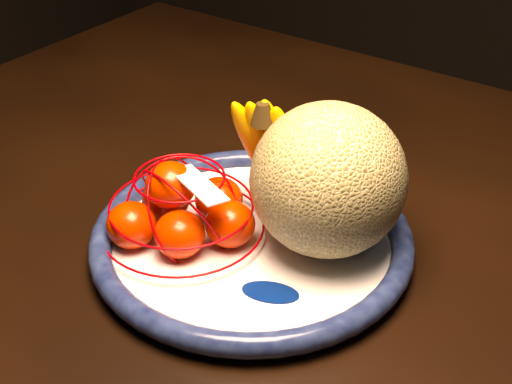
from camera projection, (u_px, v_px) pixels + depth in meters
The scene contains 6 objects.
dining_table at pixel (402, 316), 0.82m from camera, with size 1.70×1.14×0.80m.
fruit_bowl at pixel (252, 239), 0.78m from camera, with size 0.35×0.35×0.03m.
cantaloupe at pixel (328, 180), 0.73m from camera, with size 0.16×0.16×0.16m, color olive.
banana_bunch at pixel (273, 146), 0.79m from camera, with size 0.11×0.10×0.16m.
mandarin_bag at pixel (183, 211), 0.77m from camera, with size 0.23×0.23×0.11m.
price_tag at pixel (199, 185), 0.73m from camera, with size 0.07×0.03×0.00m, color white.
Camera 1 is at (0.22, -0.58, 1.28)m, focal length 50.00 mm.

